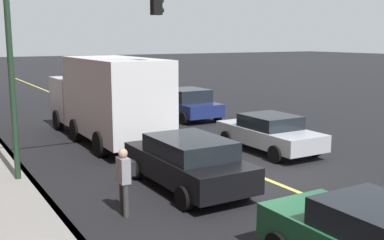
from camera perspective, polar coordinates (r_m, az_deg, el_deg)
name	(u,v)px	position (r m, az deg, el deg)	size (l,w,h in m)	color
ground	(256,175)	(14.18, 7.86, -6.74)	(200.00, 200.00, 0.00)	black
curb_edge	(55,210)	(11.62, -16.51, -10.49)	(80.00, 0.16, 0.15)	slate
lane_stripe_center	(256,175)	(14.18, 7.86, -6.72)	(80.00, 0.16, 0.01)	#D8CC4C
car_silver	(269,132)	(17.07, 9.46, -1.52)	(4.27, 1.96, 1.34)	#A8AAB2
car_black	(188,161)	(12.69, -0.54, -5.08)	(4.40, 2.03, 1.44)	black
car_navy	(188,104)	(23.59, -0.51, 2.03)	(3.81, 2.13, 1.54)	navy
truck_white	(107,98)	(18.68, -10.39, 2.73)	(8.16, 2.55, 3.34)	silver
pedestrian_with_backpack	(125,177)	(10.85, -8.28, -6.94)	(0.38, 0.36, 1.59)	#383838
traffic_light_mast	(74,36)	(13.96, -14.23, 9.98)	(0.28, 4.76, 5.98)	#1E3823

